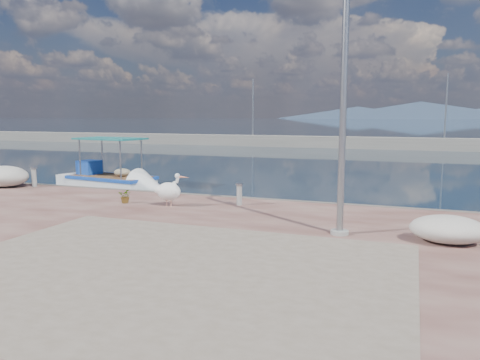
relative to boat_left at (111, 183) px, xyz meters
name	(u,v)px	position (x,y,z in m)	size (l,w,h in m)	color
ground	(188,249)	(8.16, -8.05, -0.22)	(1400.00, 1400.00, 0.00)	#162635
quay_patch	(163,271)	(9.16, -11.05, 0.29)	(9.00, 7.00, 0.01)	gray
breakwater	(361,143)	(8.16, 31.95, 0.39)	(120.00, 2.20, 7.50)	gray
mountains	(416,111)	(12.55, 641.95, 9.29)	(370.00, 280.00, 22.00)	#28384C
boat_left	(111,183)	(0.00, 0.00, 0.00)	(5.95, 2.66, 2.76)	white
pelican	(169,191)	(6.18, -5.44, 0.79)	(1.13, 0.73, 1.07)	tan
lamp_post	(344,98)	(11.85, -7.09, 3.58)	(0.44, 0.96, 7.00)	gray
bollard_near	(239,193)	(8.20, -4.42, 0.67)	(0.23, 0.23, 0.71)	gray
bollard_far	(34,176)	(-1.11, -3.62, 0.72)	(0.26, 0.26, 0.80)	gray
potted_plant	(126,196)	(4.54, -5.43, 0.53)	(0.44, 0.38, 0.49)	#33722D
net_pile_a	(5,176)	(-2.20, -4.08, 0.71)	(2.10, 1.53, 0.86)	silver
net_pile_d	(448,229)	(14.28, -7.03, 0.60)	(1.69, 1.26, 0.63)	silver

